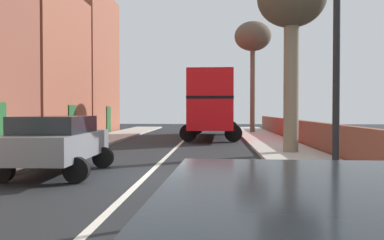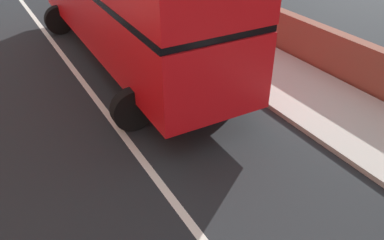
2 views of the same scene
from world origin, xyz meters
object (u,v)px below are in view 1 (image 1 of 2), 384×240
at_px(double_decker_bus, 213,102).
at_px(street_tree_right_1, 253,39).
at_px(lamppost_right, 337,9).
at_px(parked_car_grey_left_1, 57,141).
at_px(street_tree_right_3, 292,6).

distance_m(double_decker_bus, street_tree_right_1, 7.66).
height_order(double_decker_bus, lamppost_right, lamppost_right).
height_order(parked_car_grey_left_1, street_tree_right_3, street_tree_right_3).
height_order(double_decker_bus, street_tree_right_1, street_tree_right_1).
bearing_deg(parked_car_grey_left_1, street_tree_right_3, 36.51).
relative_size(parked_car_grey_left_1, lamppost_right, 0.68).
bearing_deg(parked_car_grey_left_1, double_decker_bus, 74.84).
bearing_deg(street_tree_right_1, lamppost_right, -91.14).
distance_m(parked_car_grey_left_1, street_tree_right_1, 22.64).
xyz_separation_m(parked_car_grey_left_1, street_tree_right_1, (7.26, 20.47, 6.38)).
relative_size(double_decker_bus, street_tree_right_3, 1.42).
bearing_deg(double_decker_bus, street_tree_right_1, 58.39).
bearing_deg(double_decker_bus, lamppost_right, -81.84).
height_order(parked_car_grey_left_1, lamppost_right, lamppost_right).
bearing_deg(parked_car_grey_left_1, lamppost_right, -21.10).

